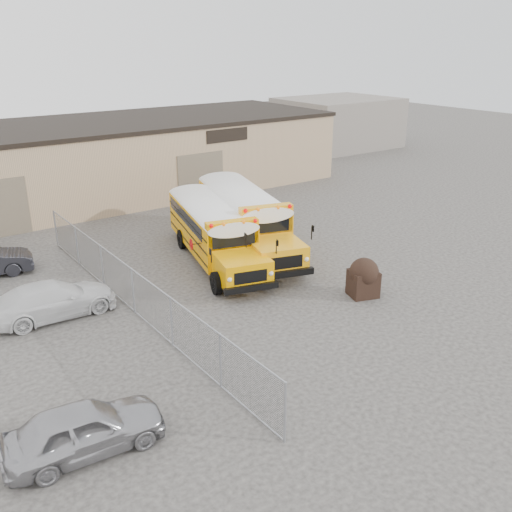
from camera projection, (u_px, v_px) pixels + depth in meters
ground at (309, 300)px, 22.32m from camera, size 120.00×120.00×0.00m
warehouse at (107, 158)px, 36.61m from camera, size 30.20×10.20×4.67m
chainlink_fence at (133, 291)px, 21.00m from camera, size 0.07×18.07×1.81m
distant_building_right at (337, 123)px, 52.78m from camera, size 10.00×8.00×4.40m
school_bus_left at (184, 197)px, 30.79m from camera, size 4.48×9.39×2.67m
school_bus_right at (213, 185)px, 32.74m from camera, size 5.02×10.08×2.87m
tarp_bundle at (364, 277)px, 22.43m from camera, size 1.30×1.23×1.59m
car_silver at (84, 429)px, 13.96m from camera, size 4.06×1.90×1.34m
car_white at (53, 300)px, 20.84m from camera, size 4.60×1.95×1.32m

